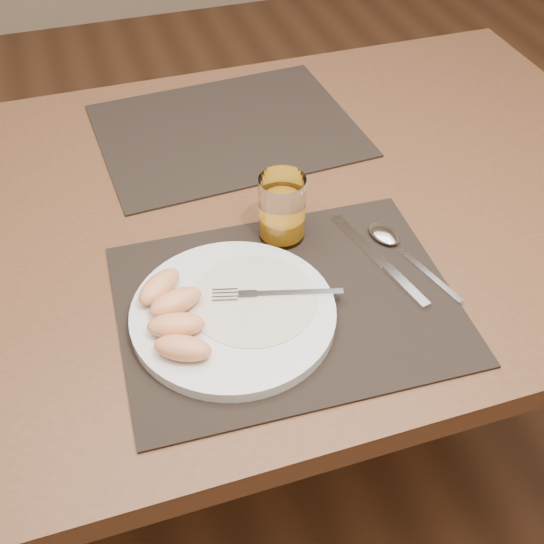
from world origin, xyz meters
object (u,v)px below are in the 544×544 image
Objects in this scene: plate at (233,314)px; knife at (386,267)px; table at (249,246)px; juice_glass at (282,211)px; spoon at (390,240)px; placemat_far at (227,130)px; fork at (266,294)px; placemat_near at (287,303)px.

plate reaches higher than knife.
juice_glass reaches higher than table.
placemat_far is at bearing 111.81° from spoon.
table is at bearing 80.19° from fork.
placemat_near is (-0.01, -0.22, 0.09)m from table.
table is at bearing 87.50° from placemat_near.
placemat_near is 0.44m from placemat_far.
placemat_near is 0.20m from spoon.
juice_glass is at bearing -89.69° from placemat_far.
table is at bearing 69.19° from plate.
fork is 0.91× the size of spoon.
juice_glass is (0.04, 0.13, 0.05)m from placemat_near.
plate is at bearing -104.11° from placemat_far.
spoon is at bearing 16.26° from fork.
table is at bearing -96.81° from placemat_far.
plate is 1.24× the size of knife.
plate is 2.63× the size of juice_glass.
fork is 1.68× the size of juice_glass.
spoon is at bearing 20.38° from placemat_near.
plate is at bearing -175.97° from placemat_near.
placemat_far is at bearing 81.71° from fork.
spoon is (0.15, -0.37, 0.01)m from placemat_far.
plate is at bearing -166.02° from fork.
plate is (-0.08, -0.01, 0.01)m from placemat_near.
knife is at bearing 7.53° from placemat_near.
plate is (-0.11, -0.45, 0.01)m from placemat_far.
placemat_near is 0.16m from knife.
fork reaches higher than placemat_near.
placemat_far is 0.31m from juice_glass.
table is 3.11× the size of placemat_near.
juice_glass reaches higher than plate.
placemat_near is 0.15m from juice_glass.
placemat_far reaches higher than table.
fork is (-0.04, -0.21, 0.11)m from table.
spoon is (0.21, 0.06, -0.01)m from fork.
knife is at bearing 4.31° from fork.
table is at bearing 139.12° from spoon.
table is 0.25m from spoon.
knife is 1.15× the size of spoon.
juice_glass is (0.03, -0.09, 0.13)m from table.
fork is at bearing 13.98° from plate.
table is 0.16m from juice_glass.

